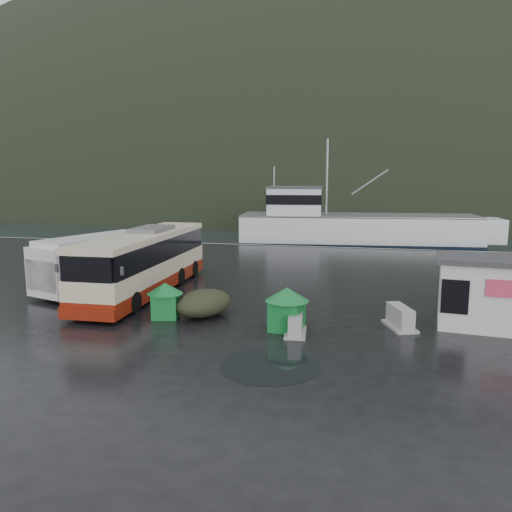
% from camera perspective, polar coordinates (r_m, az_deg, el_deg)
% --- Properties ---
extents(ground, '(160.00, 160.00, 0.00)m').
position_cam_1_polar(ground, '(21.28, -6.54, -6.19)').
color(ground, black).
rests_on(ground, ground).
extents(harbor_water, '(300.00, 180.00, 0.02)m').
position_cam_1_polar(harbor_water, '(129.71, 9.26, 6.61)').
color(harbor_water, black).
rests_on(harbor_water, ground).
extents(quay_edge, '(160.00, 0.60, 1.50)m').
position_cam_1_polar(quay_edge, '(40.37, 2.55, 1.19)').
color(quay_edge, '#999993').
rests_on(quay_edge, ground).
extents(headland, '(780.00, 540.00, 570.00)m').
position_cam_1_polar(headland, '(269.50, 12.98, 7.78)').
color(headland, black).
rests_on(headland, ground).
extents(coach_bus, '(2.98, 11.14, 3.13)m').
position_cam_1_polar(coach_bus, '(24.93, -12.42, -4.06)').
color(coach_bus, beige).
rests_on(coach_bus, ground).
extents(white_van, '(4.14, 6.87, 2.72)m').
position_cam_1_polar(white_van, '(26.18, -17.59, -3.65)').
color(white_van, silver).
rests_on(white_van, ground).
extents(waste_bin_left, '(1.21, 1.21, 1.43)m').
position_cam_1_polar(waste_bin_left, '(20.44, -10.26, -6.93)').
color(waste_bin_left, '#14712E').
rests_on(waste_bin_left, ground).
extents(waste_bin_right, '(1.33, 1.33, 1.61)m').
position_cam_1_polar(waste_bin_right, '(18.58, 3.52, -8.45)').
color(waste_bin_right, '#14712E').
rests_on(waste_bin_right, ground).
extents(dome_tent, '(2.71, 3.15, 1.04)m').
position_cam_1_polar(dome_tent, '(20.51, -5.97, -6.78)').
color(dome_tent, '#292C1A').
rests_on(dome_tent, ground).
extents(ticket_kiosk, '(3.72, 3.01, 2.67)m').
position_cam_1_polar(ticket_kiosk, '(20.74, 24.33, -7.38)').
color(ticket_kiosk, silver).
rests_on(ticket_kiosk, ground).
extents(jersey_barrier_a, '(0.86, 1.54, 0.74)m').
position_cam_1_polar(jersey_barrier_a, '(18.17, 4.53, -8.87)').
color(jersey_barrier_a, '#999993').
rests_on(jersey_barrier_a, ground).
extents(jersey_barrier_b, '(1.31, 1.82, 0.82)m').
position_cam_1_polar(jersey_barrier_b, '(19.58, 16.09, -7.88)').
color(jersey_barrier_b, '#999993').
rests_on(jersey_barrier_b, ground).
extents(fishing_trawler, '(26.41, 7.90, 10.41)m').
position_cam_1_polar(fishing_trawler, '(48.57, 11.51, 2.37)').
color(fishing_trawler, silver).
rests_on(fishing_trawler, ground).
extents(puddles, '(12.93, 4.61, 0.01)m').
position_cam_1_polar(puddles, '(15.60, -11.32, -12.12)').
color(puddles, black).
rests_on(puddles, ground).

